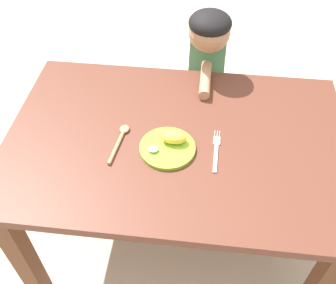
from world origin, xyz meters
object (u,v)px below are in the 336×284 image
(fork, at_px, (216,151))
(spoon, at_px, (120,139))
(person, at_px, (205,81))
(plate, at_px, (169,145))

(fork, xyz_separation_m, spoon, (-0.38, 0.02, 0.00))
(fork, xyz_separation_m, person, (-0.06, 0.59, -0.12))
(spoon, bearing_deg, fork, -85.40)
(plate, distance_m, spoon, 0.20)
(fork, bearing_deg, spoon, 88.62)
(person, bearing_deg, spoon, 61.15)
(plate, xyz_separation_m, person, (0.12, 0.59, -0.14))
(spoon, bearing_deg, plate, -88.24)
(fork, bearing_deg, plate, 91.68)
(plate, xyz_separation_m, spoon, (-0.20, 0.02, -0.01))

